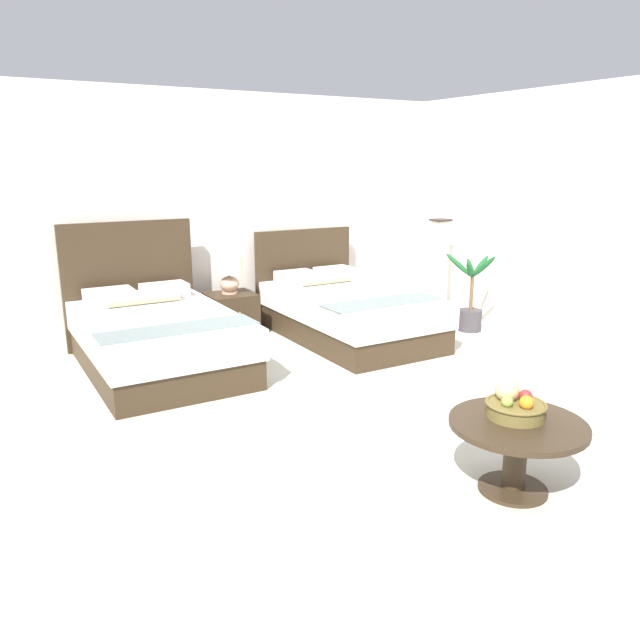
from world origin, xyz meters
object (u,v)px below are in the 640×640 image
bed_near_window (157,336)px  floor_lamp_corner (438,268)px  bed_near_corner (346,311)px  potted_palm (470,307)px  nightstand (231,315)px  fruit_bowl (515,405)px  coffee_table (517,440)px  table_lamp (229,271)px

bed_near_window → floor_lamp_corner: bearing=4.5°
bed_near_corner → potted_palm: 1.49m
bed_near_corner → bed_near_window: bearing=179.8°
nightstand → fruit_bowl: 4.00m
bed_near_window → nightstand: bed_near_window is taller
fruit_bowl → floor_lamp_corner: bearing=55.1°
bed_near_corner → coffee_table: (-0.94, -3.33, 0.03)m
table_lamp → fruit_bowl: (0.18, -4.00, -0.22)m
coffee_table → floor_lamp_corner: (2.52, 3.64, 0.28)m
nightstand → coffee_table: 4.05m
bed_near_window → bed_near_corner: 2.14m
nightstand → table_lamp: bearing=90.0°
coffee_table → potted_palm: size_ratio=0.86×
bed_near_window → coffee_table: 3.55m
bed_near_window → table_lamp: size_ratio=4.86×
nightstand → floor_lamp_corner: (2.67, -0.41, 0.37)m
coffee_table → floor_lamp_corner: floor_lamp_corner is taller
table_lamp → potted_palm: 2.81m
coffee_table → fruit_bowl: (0.04, 0.07, 0.19)m
coffee_table → floor_lamp_corner: 4.44m
nightstand → fruit_bowl: size_ratio=1.44×
bed_near_corner → table_lamp: size_ratio=5.12×
potted_palm → bed_near_window: bearing=172.0°
potted_palm → table_lamp: bearing=153.8°
bed_near_corner → nightstand: size_ratio=4.16×
fruit_bowl → floor_lamp_corner: size_ratio=0.29×
fruit_bowl → potted_palm: (2.31, 2.78, -0.24)m
bed_near_corner → potted_palm: bearing=-19.3°
nightstand → fruit_bowl: fruit_bowl is taller
floor_lamp_corner → table_lamp: bearing=170.8°
nightstand → floor_lamp_corner: 2.73m
nightstand → potted_palm: bearing=-25.8°
potted_palm → bed_near_corner: bearing=160.7°
floor_lamp_corner → potted_palm: floor_lamp_corner is taller
bed_near_corner → floor_lamp_corner: floor_lamp_corner is taller
potted_palm → floor_lamp_corner: bearing=77.3°
table_lamp → floor_lamp_corner: (2.67, -0.43, -0.13)m
coffee_table → fruit_bowl: 0.21m
nightstand → floor_lamp_corner: size_ratio=0.42×
table_lamp → floor_lamp_corner: bearing=-9.2°
table_lamp → floor_lamp_corner: 2.71m
coffee_table → fruit_bowl: fruit_bowl is taller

